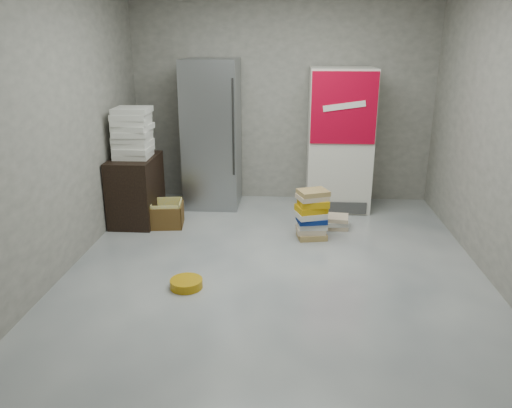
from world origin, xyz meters
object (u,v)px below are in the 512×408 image
object	(u,v)px
steel_fridge	(212,134)
cardboard_box	(167,216)
phonebook_stack_main	(312,214)
wood_shelf	(136,189)
coke_cooler	(339,140)

from	to	relation	value
steel_fridge	cardboard_box	xyz separation A→B (m)	(-0.43, -0.87, -0.83)
steel_fridge	phonebook_stack_main	xyz separation A→B (m)	(1.28, -1.15, -0.67)
phonebook_stack_main	cardboard_box	distance (m)	1.74
wood_shelf	phonebook_stack_main	size ratio (longest dim) A/B	1.42
steel_fridge	coke_cooler	xyz separation A→B (m)	(1.65, -0.01, -0.05)
phonebook_stack_main	cardboard_box	world-z (taller)	phonebook_stack_main
steel_fridge	coke_cooler	world-z (taller)	steel_fridge
wood_shelf	cardboard_box	bearing A→B (deg)	-19.24
phonebook_stack_main	cardboard_box	bearing A→B (deg)	157.19
wood_shelf	phonebook_stack_main	distance (m)	2.15
coke_cooler	phonebook_stack_main	bearing A→B (deg)	-107.91
coke_cooler	wood_shelf	world-z (taller)	coke_cooler
wood_shelf	cardboard_box	world-z (taller)	wood_shelf
steel_fridge	coke_cooler	bearing A→B (deg)	-0.18
cardboard_box	wood_shelf	bearing A→B (deg)	153.75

